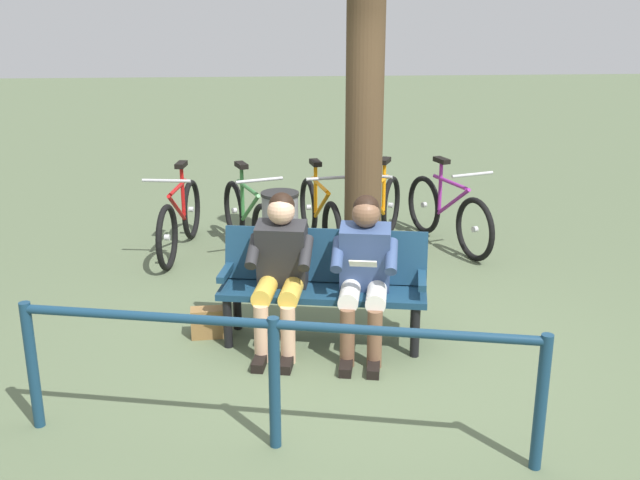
{
  "coord_description": "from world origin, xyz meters",
  "views": [
    {
      "loc": [
        0.6,
        5.3,
        2.64
      ],
      "look_at": [
        0.21,
        -0.5,
        0.75
      ],
      "focal_mm": 42.96,
      "sensor_mm": 36.0,
      "label": 1
    }
  ],
  "objects_px": {
    "tree_trunk": "(365,97)",
    "bench": "(324,278)",
    "litter_bin": "(281,236)",
    "bicycle_purple": "(248,220)",
    "bicycle_black": "(180,220)",
    "person_reading": "(364,268)",
    "handbag": "(210,322)",
    "bicycle_silver": "(379,214)",
    "bicycle_red": "(448,214)",
    "person_companion": "(280,265)",
    "bicycle_blue": "(320,217)"
  },
  "relations": [
    {
      "from": "bench",
      "to": "bicycle_red",
      "type": "distance_m",
      "value": 2.7
    },
    {
      "from": "bicycle_red",
      "to": "bicycle_silver",
      "type": "bearing_deg",
      "value": -110.63
    },
    {
      "from": "person_reading",
      "to": "tree_trunk",
      "type": "relative_size",
      "value": 0.35
    },
    {
      "from": "litter_bin",
      "to": "bicycle_silver",
      "type": "relative_size",
      "value": 0.55
    },
    {
      "from": "person_reading",
      "to": "bicycle_blue",
      "type": "xyz_separation_m",
      "value": [
        0.17,
        -2.42,
        -0.31
      ]
    },
    {
      "from": "handbag",
      "to": "bicycle_purple",
      "type": "xyz_separation_m",
      "value": [
        -0.27,
        -2.06,
        0.24
      ]
    },
    {
      "from": "bench",
      "to": "bicycle_red",
      "type": "relative_size",
      "value": 1.03
    },
    {
      "from": "person_reading",
      "to": "bench",
      "type": "bearing_deg",
      "value": -26.91
    },
    {
      "from": "bicycle_silver",
      "to": "person_companion",
      "type": "bearing_deg",
      "value": -1.29
    },
    {
      "from": "person_reading",
      "to": "bicycle_silver",
      "type": "bearing_deg",
      "value": -90.44
    },
    {
      "from": "tree_trunk",
      "to": "bicycle_silver",
      "type": "bearing_deg",
      "value": -109.42
    },
    {
      "from": "bicycle_black",
      "to": "bicycle_purple",
      "type": "bearing_deg",
      "value": 93.55
    },
    {
      "from": "bench",
      "to": "person_reading",
      "type": "xyz_separation_m",
      "value": [
        -0.29,
        0.22,
        0.16
      ]
    },
    {
      "from": "person_companion",
      "to": "bicycle_red",
      "type": "distance_m",
      "value": 3.0
    },
    {
      "from": "person_companion",
      "to": "bicycle_silver",
      "type": "xyz_separation_m",
      "value": [
        -1.1,
        -2.36,
        -0.3
      ]
    },
    {
      "from": "bicycle_purple",
      "to": "bicycle_blue",
      "type": "bearing_deg",
      "value": 75.57
    },
    {
      "from": "handbag",
      "to": "bicycle_red",
      "type": "bearing_deg",
      "value": -138.31
    },
    {
      "from": "litter_bin",
      "to": "person_companion",
      "type": "bearing_deg",
      "value": 88.93
    },
    {
      "from": "bench",
      "to": "bicycle_blue",
      "type": "distance_m",
      "value": 2.2
    },
    {
      "from": "tree_trunk",
      "to": "litter_bin",
      "type": "relative_size",
      "value": 4.02
    },
    {
      "from": "bench",
      "to": "person_companion",
      "type": "height_order",
      "value": "person_companion"
    },
    {
      "from": "person_reading",
      "to": "bicycle_silver",
      "type": "relative_size",
      "value": 0.77
    },
    {
      "from": "litter_bin",
      "to": "bicycle_silver",
      "type": "height_order",
      "value": "bicycle_silver"
    },
    {
      "from": "bicycle_black",
      "to": "litter_bin",
      "type": "bearing_deg",
      "value": 59.64
    },
    {
      "from": "bicycle_blue",
      "to": "bicycle_silver",
      "type": "bearing_deg",
      "value": 84.68
    },
    {
      "from": "person_companion",
      "to": "bicycle_red",
      "type": "xyz_separation_m",
      "value": [
        -1.85,
        -2.34,
        -0.3
      ]
    },
    {
      "from": "litter_bin",
      "to": "bicycle_red",
      "type": "distance_m",
      "value": 2.02
    },
    {
      "from": "tree_trunk",
      "to": "bicycle_blue",
      "type": "relative_size",
      "value": 2.06
    },
    {
      "from": "handbag",
      "to": "bicycle_blue",
      "type": "bearing_deg",
      "value": -115.87
    },
    {
      "from": "bench",
      "to": "litter_bin",
      "type": "distance_m",
      "value": 1.4
    },
    {
      "from": "bicycle_purple",
      "to": "bicycle_red",
      "type": "bearing_deg",
      "value": 73.65
    },
    {
      "from": "person_companion",
      "to": "bicycle_purple",
      "type": "height_order",
      "value": "person_companion"
    },
    {
      "from": "bench",
      "to": "person_companion",
      "type": "relative_size",
      "value": 1.38
    },
    {
      "from": "bicycle_red",
      "to": "bicycle_purple",
      "type": "bearing_deg",
      "value": -106.48
    },
    {
      "from": "person_reading",
      "to": "person_companion",
      "type": "xyz_separation_m",
      "value": [
        0.63,
        -0.11,
        -0.0
      ]
    },
    {
      "from": "bench",
      "to": "bicycle_purple",
      "type": "height_order",
      "value": "bicycle_purple"
    },
    {
      "from": "handbag",
      "to": "bicycle_purple",
      "type": "height_order",
      "value": "bicycle_purple"
    },
    {
      "from": "person_reading",
      "to": "bicycle_blue",
      "type": "distance_m",
      "value": 2.44
    },
    {
      "from": "tree_trunk",
      "to": "bench",
      "type": "bearing_deg",
      "value": 71.86
    },
    {
      "from": "bench",
      "to": "bicycle_purple",
      "type": "bearing_deg",
      "value": -63.08
    },
    {
      "from": "bicycle_purple",
      "to": "bicycle_black",
      "type": "xyz_separation_m",
      "value": [
        0.72,
        -0.06,
        0.0
      ]
    },
    {
      "from": "bench",
      "to": "bicycle_red",
      "type": "height_order",
      "value": "bicycle_red"
    },
    {
      "from": "handbag",
      "to": "person_reading",
      "type": "bearing_deg",
      "value": 165.83
    },
    {
      "from": "bench",
      "to": "handbag",
      "type": "distance_m",
      "value": 0.99
    },
    {
      "from": "bicycle_red",
      "to": "bench",
      "type": "bearing_deg",
      "value": -53.06
    },
    {
      "from": "handbag",
      "to": "tree_trunk",
      "type": "distance_m",
      "value": 2.53
    },
    {
      "from": "person_companion",
      "to": "bicycle_black",
      "type": "height_order",
      "value": "person_companion"
    },
    {
      "from": "bench",
      "to": "bicycle_silver",
      "type": "bearing_deg",
      "value": -98.29
    },
    {
      "from": "tree_trunk",
      "to": "bicycle_purple",
      "type": "relative_size",
      "value": 2.13
    },
    {
      "from": "person_companion",
      "to": "tree_trunk",
      "type": "xyz_separation_m",
      "value": [
        -0.83,
        -1.58,
        1.05
      ]
    }
  ]
}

